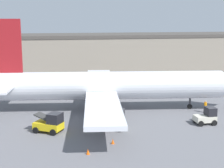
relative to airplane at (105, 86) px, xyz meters
The scene contains 9 objects.
ground_plane 3.74m from the airplane, ahead, with size 400.00×400.00×0.00m, color slate.
terminal_building 34.16m from the airplane, 98.42° to the left, with size 95.19×13.78×9.23m.
airplane is the anchor object (origin of this frame).
ground_crew_worker 14.41m from the airplane, 15.66° to the right, with size 0.38×0.38×1.73m.
baggage_tug 8.96m from the airplane, 91.86° to the right, with size 3.39×2.94×2.47m.
belt_loader_truck 11.69m from the airplane, 132.71° to the right, with size 3.70×3.34×2.35m.
pushback_tug 14.63m from the airplane, 36.95° to the right, with size 2.56×1.98×2.13m.
safety_cone_near 16.58m from the airplane, 104.99° to the right, with size 0.36×0.36×0.55m.
safety_cone_far 13.82m from the airplane, 95.54° to the right, with size 0.36×0.36×0.55m.
Camera 1 is at (-8.58, -46.99, 13.17)m, focal length 55.00 mm.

